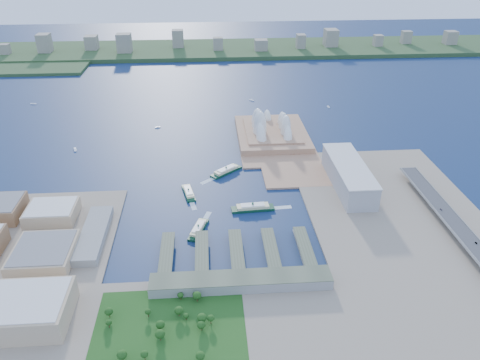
{
  "coord_description": "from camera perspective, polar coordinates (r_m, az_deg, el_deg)",
  "views": [
    {
      "loc": [
        -15.36,
        -531.46,
        353.18
      ],
      "look_at": [
        29.91,
        82.01,
        18.0
      ],
      "focal_mm": 35.0,
      "sensor_mm": 36.0,
      "label": 1
    }
  ],
  "objects": [
    {
      "name": "ferry_d",
      "position": [
        659.48,
        1.56,
        -3.22
      ],
      "size": [
        61.56,
        19.5,
        11.47
      ],
      "primitive_type": null,
      "rotation": [
        0.0,
        0.0,
        1.64
      ],
      "color": "#0E3822",
      "rests_on": "ground"
    },
    {
      "name": "car_c",
      "position": [
        690.28,
        23.3,
        -3.29
      ],
      "size": [
        1.86,
        4.57,
        1.32
      ],
      "primitive_type": "imported",
      "rotation": [
        0.0,
        0.0,
        3.14
      ],
      "color": "slate",
      "rests_on": "expressway"
    },
    {
      "name": "west_land",
      "position": [
        600.5,
        -26.75,
        -10.9
      ],
      "size": [
        220.0,
        390.0,
        3.0
      ],
      "primitive_type": "cube",
      "color": "gray",
      "rests_on": "ground"
    },
    {
      "name": "terminal_building",
      "position": [
        525.89,
        0.12,
        -12.29
      ],
      "size": [
        200.0,
        28.0,
        12.0
      ],
      "primitive_type": "cube",
      "color": "gray",
      "rests_on": "south_land"
    },
    {
      "name": "peninsula",
      "position": [
        874.75,
        4.23,
        4.8
      ],
      "size": [
        135.0,
        220.0,
        3.0
      ],
      "primitive_type": "cube",
      "color": "#AA7D5D",
      "rests_on": "ground"
    },
    {
      "name": "boat_e",
      "position": [
        1088.01,
        1.42,
        9.72
      ],
      "size": [
        10.53,
        11.93,
        2.98
      ],
      "primitive_type": null,
      "rotation": [
        0.0,
        0.0,
        0.67
      ],
      "color": "white",
      "rests_on": "ground"
    },
    {
      "name": "boat_b",
      "position": [
        948.46,
        -10.01,
        6.36
      ],
      "size": [
        10.73,
        6.76,
        2.74
      ],
      "primitive_type": null,
      "rotation": [
        0.0,
        0.0,
        1.92
      ],
      "color": "white",
      "rests_on": "ground"
    },
    {
      "name": "ferry_a",
      "position": [
        701.89,
        -6.3,
        -1.36
      ],
      "size": [
        22.95,
        52.28,
        9.59
      ],
      "primitive_type": null,
      "rotation": [
        0.0,
        0.0,
        0.2
      ],
      "color": "#0E3822",
      "rests_on": "ground"
    },
    {
      "name": "west_buildings",
      "position": [
        617.54,
        -25.97,
        -7.79
      ],
      "size": [
        200.0,
        280.0,
        27.0
      ],
      "primitive_type": null,
      "color": "#8D6846",
      "rests_on": "west_land"
    },
    {
      "name": "ferry_wharves",
      "position": [
        575.06,
        -0.43,
        -8.72
      ],
      "size": [
        184.0,
        90.0,
        9.3
      ],
      "primitive_type": null,
      "color": "#4C543F",
      "rests_on": "ground"
    },
    {
      "name": "boat_c",
      "position": [
        1063.81,
        10.73,
        8.77
      ],
      "size": [
        3.93,
        11.57,
        2.57
      ],
      "primitive_type": null,
      "rotation": [
        0.0,
        0.0,
        3.19
      ],
      "color": "white",
      "rests_on": "ground"
    },
    {
      "name": "boat_a",
      "position": [
        888.62,
        -19.46,
        3.56
      ],
      "size": [
        8.12,
        15.84,
        2.97
      ],
      "primitive_type": null,
      "rotation": [
        0.0,
        0.0,
        0.29
      ],
      "color": "white",
      "rests_on": "ground"
    },
    {
      "name": "south_land",
      "position": [
        476.71,
        -1.06,
        -18.96
      ],
      "size": [
        720.0,
        180.0,
        3.0
      ],
      "primitive_type": "cube",
      "color": "gray",
      "rests_on": "ground"
    },
    {
      "name": "ground",
      "position": [
        638.3,
        -2.14,
        -5.03
      ],
      "size": [
        3000.0,
        3000.0,
        0.0
      ],
      "primitive_type": "plane",
      "color": "#0E1944",
      "rests_on": "ground"
    },
    {
      "name": "expressway",
      "position": [
        663.51,
        25.08,
        -5.73
      ],
      "size": [
        26.0,
        340.0,
        11.85
      ],
      "primitive_type": null,
      "color": "gray",
      "rests_on": "east_land"
    },
    {
      "name": "ferry_c",
      "position": [
        618.66,
        -5.1,
        -5.81
      ],
      "size": [
        28.72,
        53.12,
        9.76
      ],
      "primitive_type": null,
      "rotation": [
        0.0,
        0.0,
        2.82
      ],
      "color": "#0E3822",
      "rests_on": "ground"
    },
    {
      "name": "opera_house",
      "position": [
        880.97,
        3.96,
        7.13
      ],
      "size": [
        134.0,
        180.0,
        58.0
      ],
      "primitive_type": null,
      "color": "white",
      "rests_on": "peninsula"
    },
    {
      "name": "far_skyline",
      "position": [
        1524.17,
        -3.71,
        16.65
      ],
      "size": [
        1900.0,
        140.0,
        55.0
      ],
      "primitive_type": null,
      "color": "gray",
      "rests_on": "far_shore"
    },
    {
      "name": "park",
      "position": [
        485.46,
        -8.61,
        -16.65
      ],
      "size": [
        150.0,
        110.0,
        16.0
      ],
      "primitive_type": null,
      "color": "#194714",
      "rests_on": "south_land"
    },
    {
      "name": "far_shore",
      "position": [
        1550.9,
        -3.68,
        15.59
      ],
      "size": [
        2200.0,
        260.0,
        12.0
      ],
      "primitive_type": "cube",
      "color": "#2D4926",
      "rests_on": "ground"
    },
    {
      "name": "boat_d",
      "position": [
        1162.25,
        -23.88,
        8.5
      ],
      "size": [
        14.4,
        6.33,
        2.37
      ],
      "primitive_type": null,
      "rotation": [
        0.0,
        0.0,
        1.33
      ],
      "color": "white",
      "rests_on": "ground"
    },
    {
      "name": "car_b",
      "position": [
        638.76,
        26.83,
        -6.85
      ],
      "size": [
        1.43,
        4.1,
        1.35
      ],
      "primitive_type": "imported",
      "rotation": [
        0.0,
        0.0,
        3.14
      ],
      "color": "slate",
      "rests_on": "expressway"
    },
    {
      "name": "toaster_building",
      "position": [
        727.19,
        13.1,
        0.56
      ],
      "size": [
        45.0,
        155.0,
        35.0
      ],
      "primitive_type": "cube",
      "color": "#98989E",
      "rests_on": "east_land"
    },
    {
      "name": "ferry_b",
      "position": [
        758.2,
        -1.69,
        1.28
      ],
      "size": [
        53.81,
        48.94,
        10.99
      ],
      "primitive_type": null,
      "rotation": [
        0.0,
        0.0,
        -0.86
      ],
      "color": "#0E3822",
      "rests_on": "ground"
    },
    {
      "name": "east_land",
      "position": [
        648.61,
        19.88,
        -6.2
      ],
      "size": [
        240.0,
        500.0,
        3.0
      ],
      "primitive_type": "cube",
      "color": "gray",
      "rests_on": "ground"
    }
  ]
}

